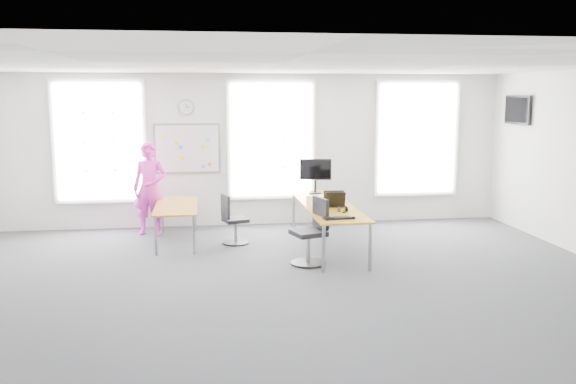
{
  "coord_description": "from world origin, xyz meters",
  "views": [
    {
      "loc": [
        -1.06,
        -8.03,
        2.61
      ],
      "look_at": [
        0.24,
        1.2,
        1.1
      ],
      "focal_mm": 38.0,
      "sensor_mm": 36.0,
      "label": 1
    }
  ],
  "objects": [
    {
      "name": "floor",
      "position": [
        0.0,
        0.0,
        0.0
      ],
      "size": [
        10.0,
        10.0,
        0.0
      ],
      "primitive_type": "plane",
      "color": "#2B2B30",
      "rests_on": "ground"
    },
    {
      "name": "ceiling",
      "position": [
        0.0,
        0.0,
        3.0
      ],
      "size": [
        10.0,
        10.0,
        0.0
      ],
      "primitive_type": "plane",
      "rotation": [
        3.14,
        0.0,
        0.0
      ],
      "color": "white",
      "rests_on": "ground"
    },
    {
      "name": "wall_back",
      "position": [
        0.0,
        4.0,
        1.5
      ],
      "size": [
        10.0,
        0.0,
        10.0
      ],
      "primitive_type": "plane",
      "rotation": [
        1.57,
        0.0,
        0.0
      ],
      "color": "white",
      "rests_on": "ground"
    },
    {
      "name": "wall_front",
      "position": [
        0.0,
        -4.0,
        1.5
      ],
      "size": [
        10.0,
        0.0,
        10.0
      ],
      "primitive_type": "plane",
      "rotation": [
        -1.57,
        0.0,
        0.0
      ],
      "color": "white",
      "rests_on": "ground"
    },
    {
      "name": "window_left",
      "position": [
        -3.0,
        3.97,
        1.7
      ],
      "size": [
        1.6,
        0.06,
        2.2
      ],
      "primitive_type": "cube",
      "color": "white",
      "rests_on": "wall_back"
    },
    {
      "name": "window_mid",
      "position": [
        0.3,
        3.97,
        1.7
      ],
      "size": [
        1.6,
        0.06,
        2.2
      ],
      "primitive_type": "cube",
      "color": "white",
      "rests_on": "wall_back"
    },
    {
      "name": "window_right",
      "position": [
        3.3,
        3.97,
        1.7
      ],
      "size": [
        1.6,
        0.06,
        2.2
      ],
      "primitive_type": "cube",
      "color": "white",
      "rests_on": "wall_back"
    },
    {
      "name": "desk_right",
      "position": [
        1.02,
        1.96,
        0.7
      ],
      "size": [
        0.82,
        3.07,
        0.75
      ],
      "color": "gold",
      "rests_on": "ground"
    },
    {
      "name": "desk_left",
      "position": [
        -1.53,
        2.68,
        0.61
      ],
      "size": [
        0.74,
        1.84,
        0.67
      ],
      "color": "gold",
      "rests_on": "ground"
    },
    {
      "name": "chair_right",
      "position": [
        0.58,
        0.98,
        0.45
      ],
      "size": [
        0.58,
        0.58,
        1.03
      ],
      "rotation": [
        0.0,
        0.0,
        -1.26
      ],
      "color": "black",
      "rests_on": "ground"
    },
    {
      "name": "chair_left",
      "position": [
        -0.56,
        2.42,
        0.38
      ],
      "size": [
        0.49,
        0.49,
        0.88
      ],
      "rotation": [
        0.0,
        0.0,
        1.86
      ],
      "color": "black",
      "rests_on": "ground"
    },
    {
      "name": "person",
      "position": [
        -2.04,
        3.38,
        0.87
      ],
      "size": [
        0.7,
        0.53,
        1.73
      ],
      "primitive_type": "imported",
      "rotation": [
        0.0,
        0.0,
        -0.2
      ],
      "color": "#E731BF",
      "rests_on": "ground"
    },
    {
      "name": "whiteboard",
      "position": [
        -1.35,
        3.97,
        1.55
      ],
      "size": [
        1.2,
        0.03,
        0.9
      ],
      "primitive_type": "cube",
      "color": "silver",
      "rests_on": "wall_back"
    },
    {
      "name": "wall_clock",
      "position": [
        -1.35,
        3.97,
        2.35
      ],
      "size": [
        0.3,
        0.04,
        0.3
      ],
      "primitive_type": "cylinder",
      "rotation": [
        1.57,
        0.0,
        0.0
      ],
      "color": "gray",
      "rests_on": "wall_back"
    },
    {
      "name": "tv",
      "position": [
        4.95,
        3.0,
        2.3
      ],
      "size": [
        0.06,
        0.9,
        0.55
      ],
      "primitive_type": "cube",
      "color": "black",
      "rests_on": "wall_right"
    },
    {
      "name": "keyboard",
      "position": [
        0.94,
        0.74,
        0.76
      ],
      "size": [
        0.46,
        0.22,
        0.02
      ],
      "primitive_type": "cube",
      "rotation": [
        0.0,
        0.0,
        0.15
      ],
      "color": "black",
      "rests_on": "desk_right"
    },
    {
      "name": "mouse",
      "position": [
        1.17,
        0.72,
        0.77
      ],
      "size": [
        0.08,
        0.12,
        0.04
      ],
      "primitive_type": "ellipsoid",
      "rotation": [
        0.0,
        0.0,
        -0.04
      ],
      "color": "black",
      "rests_on": "desk_right"
    },
    {
      "name": "lens_cap",
      "position": [
        1.14,
        1.2,
        0.75
      ],
      "size": [
        0.08,
        0.08,
        0.01
      ],
      "primitive_type": "cylinder",
      "rotation": [
        0.0,
        0.0,
        -0.27
      ],
      "color": "black",
      "rests_on": "desk_right"
    },
    {
      "name": "headphones",
      "position": [
        1.12,
        1.27,
        0.79
      ],
      "size": [
        0.16,
        0.09,
        0.09
      ],
      "rotation": [
        0.0,
        0.0,
        -0.05
      ],
      "color": "black",
      "rests_on": "desk_right"
    },
    {
      "name": "laptop_sleeve",
      "position": [
        1.08,
        1.64,
        0.88
      ],
      "size": [
        0.35,
        0.21,
        0.28
      ],
      "rotation": [
        0.0,
        0.0,
        -0.1
      ],
      "color": "black",
      "rests_on": "desk_right"
    },
    {
      "name": "paper_stack",
      "position": [
        0.91,
        2.12,
        0.81
      ],
      "size": [
        0.42,
        0.37,
        0.12
      ],
      "primitive_type": "cube",
      "rotation": [
        0.0,
        0.0,
        0.35
      ],
      "color": "#F0E5C3",
      "rests_on": "desk_right"
    },
    {
      "name": "monitor",
      "position": [
        1.03,
        3.1,
        1.14
      ],
      "size": [
        0.59,
        0.24,
        0.66
      ],
      "rotation": [
        0.0,
        0.0,
        -0.16
      ],
      "color": "black",
      "rests_on": "desk_right"
    }
  ]
}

